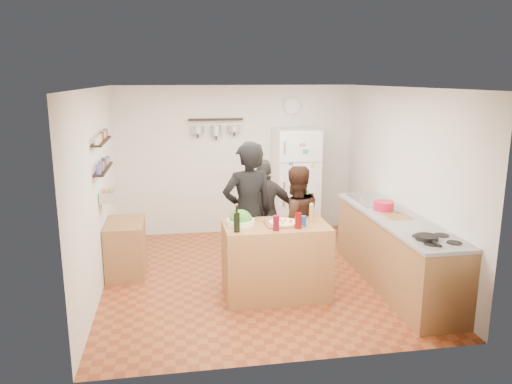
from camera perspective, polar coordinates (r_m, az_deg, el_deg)
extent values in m
plane|color=brown|center=(6.82, 0.14, -9.64)|extent=(4.20, 4.20, 0.00)
plane|color=white|center=(6.30, 0.15, 11.85)|extent=(4.20, 4.20, 0.00)
plane|color=silver|center=(8.49, -2.23, 3.65)|extent=(4.00, 0.00, 4.00)
plane|color=silver|center=(6.43, -17.71, 0.01)|extent=(0.00, 4.20, 4.20)
plane|color=silver|center=(7.06, 16.38, 1.21)|extent=(0.00, 4.20, 4.20)
cube|color=#9E703A|center=(6.12, 2.27, -7.79)|extent=(1.25, 0.72, 0.91)
cube|color=brown|center=(5.97, 3.10, -3.63)|extent=(0.42, 0.34, 0.02)
cylinder|color=beige|center=(5.96, 3.10, -3.46)|extent=(0.34, 0.34, 0.02)
cylinder|color=white|center=(5.94, -1.77, -3.46)|extent=(0.33, 0.33, 0.07)
cylinder|color=black|center=(5.66, -2.20, -3.52)|extent=(0.07, 0.07, 0.22)
cylinder|color=#530715|center=(5.71, 2.31, -3.57)|extent=(0.07, 0.07, 0.18)
cylinder|color=#630908|center=(5.81, 4.84, -3.27)|extent=(0.08, 0.08, 0.19)
cylinder|color=#AD8748|center=(6.10, 6.36, -2.52)|extent=(0.06, 0.06, 0.19)
cylinder|color=navy|center=(5.91, 5.40, -3.32)|extent=(0.08, 0.08, 0.12)
imported|color=black|center=(6.37, -0.91, -2.47)|extent=(0.76, 0.58, 1.86)
imported|color=black|center=(6.53, 4.46, -3.63)|extent=(0.83, 0.69, 1.53)
imported|color=#292624|center=(7.04, 0.99, -2.37)|extent=(0.91, 0.41, 1.52)
cube|color=#9E7042|center=(6.66, 15.64, -6.58)|extent=(0.63, 2.63, 0.90)
cube|color=white|center=(5.72, 19.92, -5.27)|extent=(0.60, 0.62, 0.02)
cylinder|color=black|center=(5.69, 18.93, -4.95)|extent=(0.24, 0.24, 0.05)
cube|color=silver|center=(7.27, 13.06, -0.96)|extent=(0.50, 0.80, 0.03)
cube|color=olive|center=(6.53, 15.84, -2.74)|extent=(0.30, 0.40, 0.02)
cylinder|color=red|center=(6.77, 14.37, -1.52)|extent=(0.27, 0.27, 0.11)
cube|color=white|center=(8.39, 4.55, 1.07)|extent=(0.70, 0.68, 1.80)
cylinder|color=silver|center=(8.54, 4.16, 9.76)|extent=(0.30, 0.03, 0.30)
cube|color=black|center=(6.57, -17.02, 2.55)|extent=(0.12, 1.00, 0.02)
cube|color=black|center=(6.51, -17.22, 5.57)|extent=(0.12, 1.00, 0.02)
cube|color=silver|center=(6.63, -16.57, -0.42)|extent=(0.18, 0.35, 0.14)
cube|color=#996E40|center=(7.04, -14.65, -6.19)|extent=(0.50, 0.80, 0.73)
cube|color=black|center=(8.27, -4.62, 8.26)|extent=(0.90, 0.04, 0.04)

